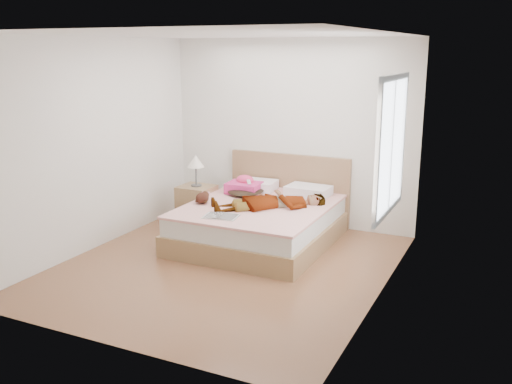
% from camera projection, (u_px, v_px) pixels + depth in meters
% --- Properties ---
extents(ground, '(4.00, 4.00, 0.00)m').
position_uv_depth(ground, '(225.00, 267.00, 6.59)').
color(ground, '#4F2A18').
rests_on(ground, ground).
extents(woman, '(1.52, 1.35, 0.20)m').
position_uv_depth(woman, '(271.00, 199.00, 7.19)').
color(woman, white).
rests_on(woman, bed).
extents(hair, '(0.56, 0.65, 0.09)m').
position_uv_depth(hair, '(246.00, 191.00, 7.83)').
color(hair, black).
rests_on(hair, bed).
extents(phone, '(0.09, 0.10, 0.05)m').
position_uv_depth(phone, '(249.00, 182.00, 7.73)').
color(phone, silver).
rests_on(phone, bed).
extents(room_shell, '(4.00, 4.00, 4.00)m').
position_uv_depth(room_shell, '(391.00, 146.00, 5.75)').
color(room_shell, white).
rests_on(room_shell, ground).
extents(bed, '(1.80, 2.08, 1.00)m').
position_uv_depth(bed, '(262.00, 220.00, 7.43)').
color(bed, olive).
rests_on(bed, ground).
extents(towel, '(0.48, 0.40, 0.24)m').
position_uv_depth(towel, '(244.00, 186.00, 7.88)').
color(towel, '#F24198').
rests_on(towel, bed).
extents(magazine, '(0.44, 0.32, 0.02)m').
position_uv_depth(magazine, '(221.00, 216.00, 6.77)').
color(magazine, white).
rests_on(magazine, bed).
extents(coffee_mug, '(0.12, 0.10, 0.09)m').
position_uv_depth(coffee_mug, '(250.00, 206.00, 7.07)').
color(coffee_mug, white).
rests_on(coffee_mug, bed).
extents(plush_toy, '(0.20, 0.27, 0.14)m').
position_uv_depth(plush_toy, '(203.00, 197.00, 7.36)').
color(plush_toy, black).
rests_on(plush_toy, bed).
extents(nightstand, '(0.48, 0.43, 1.02)m').
position_uv_depth(nightstand, '(197.00, 203.00, 8.05)').
color(nightstand, olive).
rests_on(nightstand, ground).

